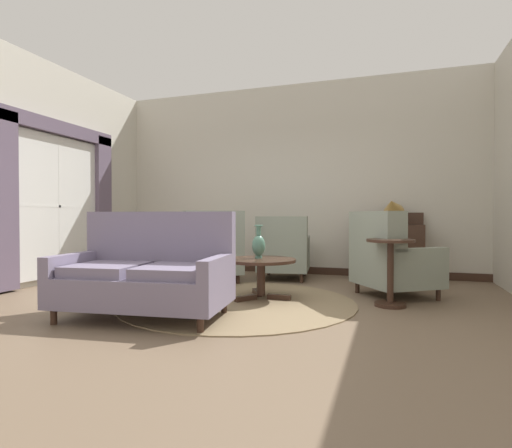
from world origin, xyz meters
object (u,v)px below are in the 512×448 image
at_px(sideboard, 388,248).
at_px(armchair_back_corner, 211,253).
at_px(settee, 147,275).
at_px(armchair_far_left, 283,252).
at_px(side_table, 390,266).
at_px(gramophone, 391,210).
at_px(coffee_table, 261,267).
at_px(armchair_near_sideboard, 390,261).
at_px(porcelain_vase, 259,245).

bearing_deg(sideboard, armchair_back_corner, -155.00).
distance_m(settee, armchair_far_left, 2.78).
relative_size(side_table, gramophone, 1.51).
height_order(coffee_table, armchair_near_sideboard, armchair_near_sideboard).
bearing_deg(porcelain_vase, armchair_back_corner, 141.01).
xyz_separation_m(porcelain_vase, armchair_back_corner, (-1.01, 0.82, -0.20)).
bearing_deg(gramophone, porcelain_vase, -128.74).
xyz_separation_m(porcelain_vase, settee, (-0.75, -1.20, -0.23)).
height_order(settee, armchair_far_left, settee).
xyz_separation_m(settee, gramophone, (2.27, 3.09, 0.67)).
relative_size(armchair_back_corner, gramophone, 2.41).
xyz_separation_m(side_table, sideboard, (-0.03, 1.93, 0.05)).
bearing_deg(gramophone, armchair_back_corner, -157.03).
height_order(armchair_far_left, side_table, armchair_far_left).
relative_size(porcelain_vase, armchair_near_sideboard, 0.34).
relative_size(settee, gramophone, 3.48).
bearing_deg(sideboard, coffee_table, -124.99).
xyz_separation_m(coffee_table, settee, (-0.80, -1.14, 0.02)).
distance_m(porcelain_vase, armchair_far_left, 1.51).
xyz_separation_m(armchair_back_corner, sideboard, (2.47, 1.15, 0.04)).
bearing_deg(porcelain_vase, side_table, 1.41).
bearing_deg(armchair_near_sideboard, armchair_back_corner, 49.86).
height_order(armchair_near_sideboard, armchair_far_left, armchair_near_sideboard).
bearing_deg(side_table, gramophone, 89.51).
height_order(coffee_table, armchair_far_left, armchair_far_left).
height_order(armchair_back_corner, sideboard, armchair_back_corner).
relative_size(sideboard, gramophone, 2.15).
distance_m(armchair_far_left, gramophone, 1.77).
height_order(porcelain_vase, armchair_near_sideboard, armchair_near_sideboard).
height_order(side_table, gramophone, gramophone).
bearing_deg(gramophone, sideboard, 118.25).
bearing_deg(side_table, armchair_far_left, 137.28).
relative_size(porcelain_vase, side_table, 0.54).
bearing_deg(gramophone, armchair_near_sideboard, -90.84).
height_order(coffee_table, sideboard, sideboard).
distance_m(coffee_table, side_table, 1.45).
bearing_deg(settee, armchair_back_corner, 90.53).
height_order(porcelain_vase, armchair_far_left, armchair_far_left).
relative_size(armchair_near_sideboard, side_table, 1.58).
bearing_deg(coffee_table, armchair_near_sideboard, 23.80).
xyz_separation_m(armchair_far_left, sideboard, (1.54, 0.48, 0.06)).
height_order(side_table, sideboard, sideboard).
relative_size(armchair_far_left, gramophone, 2.02).
bearing_deg(armchair_back_corner, armchair_far_left, 177.25).
distance_m(coffee_table, porcelain_vase, 0.27).
relative_size(coffee_table, sideboard, 0.79).
distance_m(porcelain_vase, gramophone, 2.45).
bearing_deg(armchair_far_left, side_table, 129.43).
height_order(porcelain_vase, gramophone, gramophone).
height_order(settee, gramophone, gramophone).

